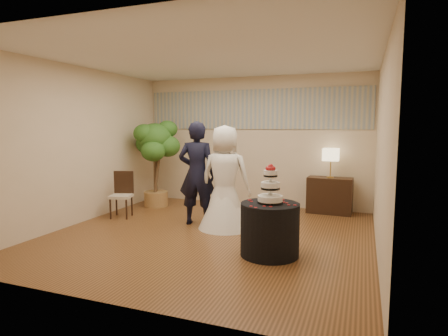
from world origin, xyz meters
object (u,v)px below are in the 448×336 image
at_px(side_chair, 121,195).
at_px(wedding_cake, 270,184).
at_px(table_lamp, 331,163).
at_px(console, 330,195).
at_px(ficus_tree, 155,163).
at_px(groom, 197,173).
at_px(bride, 225,177).
at_px(cake_table, 270,229).

bearing_deg(side_chair, wedding_cake, -33.98).
bearing_deg(table_lamp, console, 0.00).
distance_m(table_lamp, ficus_tree, 3.66).
bearing_deg(groom, wedding_cake, 134.37).
bearing_deg(wedding_cake, side_chair, 161.54).
distance_m(bride, ficus_tree, 2.29).
height_order(console, table_lamp, table_lamp).
xyz_separation_m(groom, console, (2.13, 1.69, -0.55)).
distance_m(groom, ficus_tree, 1.79).
bearing_deg(bride, console, -135.50).
bearing_deg(bride, wedding_cake, 131.18).
relative_size(ficus_tree, side_chair, 2.17).
xyz_separation_m(cake_table, wedding_cake, (0.00, 0.00, 0.63)).
xyz_separation_m(groom, side_chair, (-1.57, -0.06, -0.48)).
xyz_separation_m(console, ficus_tree, (-3.60, -0.65, 0.59)).
distance_m(bride, table_lamp, 2.36).
bearing_deg(table_lamp, wedding_cake, -101.05).
bearing_deg(ficus_tree, side_chair, -95.80).
height_order(bride, table_lamp, bride).
relative_size(bride, cake_table, 2.22).
height_order(bride, wedding_cake, bride).
distance_m(cake_table, ficus_tree, 3.78).
relative_size(console, side_chair, 0.99).
bearing_deg(groom, console, -152.22).
height_order(wedding_cake, ficus_tree, ficus_tree).
xyz_separation_m(wedding_cake, table_lamp, (0.55, 2.80, 0.03)).
xyz_separation_m(wedding_cake, side_chair, (-3.16, 1.05, -0.55)).
xyz_separation_m(bride, console, (1.58, 1.75, -0.52)).
bearing_deg(wedding_cake, ficus_tree, 144.82).
xyz_separation_m(groom, ficus_tree, (-1.46, 1.03, 0.03)).
relative_size(groom, cake_table, 2.31).
distance_m(cake_table, side_chair, 3.33).
distance_m(cake_table, table_lamp, 2.93).
xyz_separation_m(cake_table, console, (0.55, 2.80, 0.00)).
height_order(bride, cake_table, bride).
distance_m(bride, side_chair, 2.17).
bearing_deg(console, ficus_tree, -167.11).
distance_m(cake_table, wedding_cake, 0.63).
xyz_separation_m(bride, ficus_tree, (-2.01, 1.09, 0.07)).
height_order(groom, cake_table, groom).
bearing_deg(console, wedding_cake, -98.45).
bearing_deg(console, groom, -139.09).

